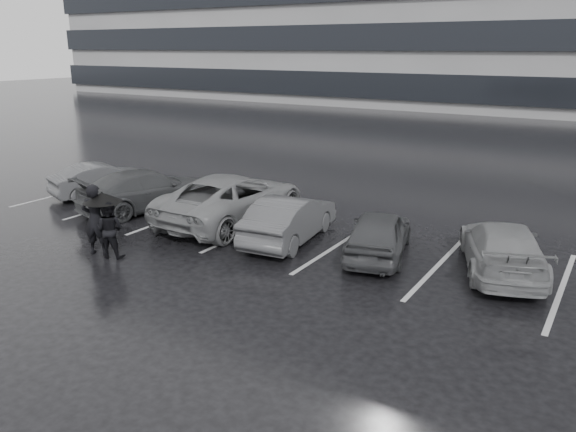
{
  "coord_description": "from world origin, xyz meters",
  "views": [
    {
      "loc": [
        7.07,
        -10.57,
        5.21
      ],
      "look_at": [
        -0.1,
        1.0,
        1.1
      ],
      "focal_mm": 35.0,
      "sensor_mm": 36.0,
      "label": 1
    }
  ],
  "objects_px": {
    "car_west_b": "(232,198)",
    "pedestrian_right": "(110,229)",
    "car_west_a": "(290,219)",
    "car_west_d": "(103,180)",
    "pedestrian_left": "(95,219)",
    "car_main": "(379,233)",
    "car_east": "(502,247)",
    "car_west_c": "(147,190)"
  },
  "relations": [
    {
      "from": "car_west_b",
      "to": "pedestrian_right",
      "type": "height_order",
      "value": "car_west_b"
    },
    {
      "from": "car_west_a",
      "to": "car_west_b",
      "type": "bearing_deg",
      "value": -20.25
    },
    {
      "from": "car_west_b",
      "to": "pedestrian_right",
      "type": "xyz_separation_m",
      "value": [
        -0.81,
        -4.07,
        -0.01
      ]
    },
    {
      "from": "car_west_d",
      "to": "pedestrian_left",
      "type": "distance_m",
      "value": 6.3
    },
    {
      "from": "car_main",
      "to": "pedestrian_right",
      "type": "distance_m",
      "value": 6.9
    },
    {
      "from": "car_west_d",
      "to": "car_east",
      "type": "bearing_deg",
      "value": -159.83
    },
    {
      "from": "car_east",
      "to": "car_west_a",
      "type": "bearing_deg",
      "value": -11.61
    },
    {
      "from": "car_main",
      "to": "car_east",
      "type": "xyz_separation_m",
      "value": [
        2.93,
        0.58,
        -0.0
      ]
    },
    {
      "from": "car_west_a",
      "to": "car_west_b",
      "type": "relative_size",
      "value": 0.72
    },
    {
      "from": "car_east",
      "to": "pedestrian_left",
      "type": "relative_size",
      "value": 2.23
    },
    {
      "from": "car_east",
      "to": "car_west_c",
      "type": "bearing_deg",
      "value": -16.67
    },
    {
      "from": "car_west_c",
      "to": "pedestrian_left",
      "type": "relative_size",
      "value": 2.45
    },
    {
      "from": "car_main",
      "to": "pedestrian_right",
      "type": "bearing_deg",
      "value": 17.88
    },
    {
      "from": "car_west_d",
      "to": "car_main",
      "type": "bearing_deg",
      "value": -162.73
    },
    {
      "from": "car_west_b",
      "to": "car_west_d",
      "type": "height_order",
      "value": "car_west_b"
    },
    {
      "from": "car_west_c",
      "to": "car_west_d",
      "type": "relative_size",
      "value": 1.28
    },
    {
      "from": "car_main",
      "to": "car_west_c",
      "type": "bearing_deg",
      "value": -14.66
    },
    {
      "from": "car_west_b",
      "to": "car_west_c",
      "type": "relative_size",
      "value": 1.18
    },
    {
      "from": "car_east",
      "to": "pedestrian_left",
      "type": "bearing_deg",
      "value": 5.53
    },
    {
      "from": "car_west_b",
      "to": "car_west_c",
      "type": "distance_m",
      "value": 3.27
    },
    {
      "from": "car_west_c",
      "to": "pedestrian_right",
      "type": "distance_m",
      "value": 4.44
    },
    {
      "from": "car_west_c",
      "to": "car_east",
      "type": "xyz_separation_m",
      "value": [
        11.19,
        0.57,
        -0.06
      ]
    },
    {
      "from": "car_west_c",
      "to": "car_main",
      "type": "bearing_deg",
      "value": -163.66
    },
    {
      "from": "car_west_b",
      "to": "car_east",
      "type": "height_order",
      "value": "car_west_b"
    },
    {
      "from": "car_main",
      "to": "car_west_b",
      "type": "distance_m",
      "value": 5.02
    },
    {
      "from": "car_main",
      "to": "pedestrian_left",
      "type": "height_order",
      "value": "pedestrian_left"
    },
    {
      "from": "car_west_b",
      "to": "car_west_d",
      "type": "distance_m",
      "value": 5.96
    },
    {
      "from": "car_west_d",
      "to": "pedestrian_right",
      "type": "bearing_deg",
      "value": 160.71
    },
    {
      "from": "car_west_b",
      "to": "car_west_c",
      "type": "xyz_separation_m",
      "value": [
        -3.25,
        -0.35,
        -0.08
      ]
    },
    {
      "from": "car_east",
      "to": "pedestrian_left",
      "type": "height_order",
      "value": "pedestrian_left"
    },
    {
      "from": "car_west_d",
      "to": "car_east",
      "type": "distance_m",
      "value": 13.9
    },
    {
      "from": "car_west_b",
      "to": "pedestrian_left",
      "type": "distance_m",
      "value": 4.3
    },
    {
      "from": "car_west_a",
      "to": "car_east",
      "type": "relative_size",
      "value": 0.93
    },
    {
      "from": "car_west_c",
      "to": "car_west_a",
      "type": "bearing_deg",
      "value": -165.63
    },
    {
      "from": "car_west_d",
      "to": "car_west_a",
      "type": "bearing_deg",
      "value": -164.78
    },
    {
      "from": "car_main",
      "to": "car_east",
      "type": "bearing_deg",
      "value": 176.65
    },
    {
      "from": "car_west_d",
      "to": "car_west_b",
      "type": "bearing_deg",
      "value": -161.23
    },
    {
      "from": "car_west_a",
      "to": "pedestrian_left",
      "type": "xyz_separation_m",
      "value": [
        -3.7,
        -3.55,
        0.3
      ]
    },
    {
      "from": "car_west_b",
      "to": "car_west_d",
      "type": "relative_size",
      "value": 1.5
    },
    {
      "from": "pedestrian_left",
      "to": "car_main",
      "type": "bearing_deg",
      "value": -174.55
    },
    {
      "from": "car_west_c",
      "to": "car_east",
      "type": "height_order",
      "value": "car_west_c"
    },
    {
      "from": "car_main",
      "to": "car_east",
      "type": "relative_size",
      "value": 0.85
    }
  ]
}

